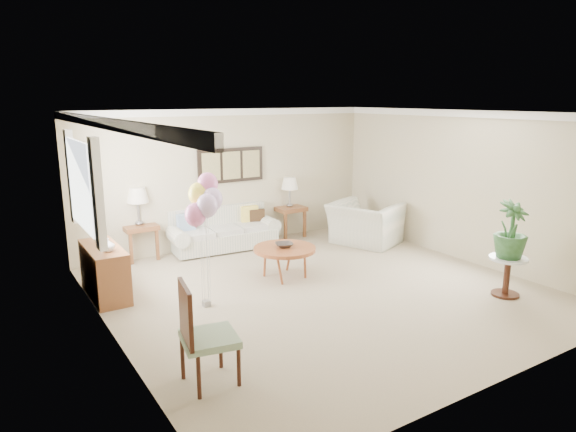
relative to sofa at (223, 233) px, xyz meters
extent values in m
plane|color=tan|center=(0.30, -2.78, -0.31)|extent=(6.00, 6.00, 0.00)
cube|color=#BCB29C|center=(0.30, 0.22, 0.99)|extent=(6.00, 0.04, 2.60)
cube|color=#BCB29C|center=(0.30, -5.78, 0.99)|extent=(6.00, 0.04, 2.60)
cube|color=#BCB29C|center=(-2.70, -2.78, 0.99)|extent=(0.04, 6.00, 2.60)
cube|color=#BCB29C|center=(3.30, -2.78, 0.99)|extent=(0.04, 6.00, 2.60)
cube|color=white|center=(0.30, -2.78, 2.28)|extent=(6.00, 6.00, 0.02)
cube|color=white|center=(0.30, 0.19, 2.23)|extent=(6.00, 0.06, 0.12)
cube|color=white|center=(-2.67, -2.78, 2.23)|extent=(0.06, 6.00, 0.12)
cube|color=white|center=(3.27, -2.78, 2.23)|extent=(0.06, 6.00, 0.12)
cube|color=white|center=(-2.68, -1.28, 1.34)|extent=(0.04, 1.40, 1.20)
cube|color=white|center=(-2.64, -2.13, 1.34)|extent=(0.10, 0.22, 1.40)
cube|color=white|center=(-2.64, -0.43, 1.34)|extent=(0.10, 0.22, 1.40)
cube|color=black|center=(0.30, 0.19, 1.24)|extent=(1.35, 0.04, 0.65)
cube|color=#8C8C59|center=(-0.12, 0.16, 1.24)|extent=(0.36, 0.02, 0.52)
cube|color=#8C8C59|center=(0.30, 0.16, 1.24)|extent=(0.36, 0.02, 0.52)
cube|color=#8C8C59|center=(0.72, 0.16, 1.24)|extent=(0.36, 0.02, 0.52)
cube|color=beige|center=(-0.01, -0.05, -0.12)|extent=(1.98, 0.92, 0.32)
cube|color=beige|center=(-0.01, 0.24, 0.24)|extent=(1.94, 0.32, 0.48)
cylinder|color=beige|center=(-0.93, -0.05, 0.09)|extent=(0.33, 0.81, 0.28)
cylinder|color=beige|center=(0.92, -0.05, 0.09)|extent=(0.33, 0.81, 0.28)
cube|color=silver|center=(-0.56, -0.10, 0.08)|extent=(0.57, 0.67, 0.11)
cube|color=silver|center=(-0.01, -0.10, 0.08)|extent=(0.57, 0.67, 0.11)
cube|color=silver|center=(0.55, -0.10, 0.08)|extent=(0.57, 0.67, 0.11)
cube|color=#839FC2|center=(-0.69, 0.05, 0.27)|extent=(0.33, 0.11, 0.33)
cube|color=#EED553|center=(0.61, 0.05, 0.27)|extent=(0.33, 0.11, 0.33)
cube|color=#392515|center=(0.74, -0.01, 0.22)|extent=(0.30, 0.09, 0.30)
cube|color=beige|center=(-0.01, -0.05, -0.29)|extent=(1.76, 0.70, 0.04)
cube|color=brown|center=(-1.50, 0.18, 0.28)|extent=(0.58, 0.52, 0.08)
cube|color=brown|center=(-1.73, -0.03, -0.04)|extent=(0.05, 0.05, 0.54)
cube|color=brown|center=(-1.27, -0.03, -0.04)|extent=(0.05, 0.05, 0.54)
cube|color=brown|center=(-1.73, 0.39, -0.04)|extent=(0.05, 0.05, 0.54)
cube|color=brown|center=(-1.27, 0.39, -0.04)|extent=(0.05, 0.05, 0.54)
cube|color=brown|center=(1.55, 0.06, 0.28)|extent=(0.58, 0.52, 0.08)
cube|color=brown|center=(1.32, -0.14, -0.04)|extent=(0.05, 0.05, 0.55)
cube|color=brown|center=(1.78, -0.14, -0.04)|extent=(0.05, 0.05, 0.55)
cube|color=brown|center=(1.32, 0.27, -0.04)|extent=(0.05, 0.05, 0.55)
cube|color=brown|center=(1.78, 0.27, -0.04)|extent=(0.05, 0.05, 0.55)
cylinder|color=gray|center=(-1.50, 0.18, 0.35)|extent=(0.15, 0.15, 0.07)
cylinder|color=gray|center=(-1.50, 0.18, 0.55)|extent=(0.04, 0.04, 0.33)
cone|color=silver|center=(-1.50, 0.18, 0.85)|extent=(0.37, 0.37, 0.26)
cylinder|color=gray|center=(1.55, 0.06, 0.35)|extent=(0.14, 0.14, 0.06)
cylinder|color=gray|center=(1.55, 0.06, 0.53)|extent=(0.04, 0.04, 0.30)
cone|color=silver|center=(1.55, 0.06, 0.80)|extent=(0.34, 0.34, 0.24)
cylinder|color=brown|center=(0.15, -2.00, 0.16)|extent=(0.99, 0.99, 0.05)
cylinder|color=brown|center=(0.38, -1.76, -0.09)|extent=(0.04, 0.04, 0.44)
cylinder|color=brown|center=(-0.09, -1.76, -0.09)|extent=(0.04, 0.04, 0.44)
cylinder|color=brown|center=(-0.09, -2.23, -0.09)|extent=(0.04, 0.04, 0.44)
cylinder|color=brown|center=(0.38, -2.23, -0.09)|extent=(0.04, 0.04, 0.44)
imported|color=#322B26|center=(0.14, -1.98, 0.22)|extent=(0.36, 0.36, 0.07)
imported|color=beige|center=(2.50, -1.18, 0.09)|extent=(1.46, 1.55, 0.81)
cylinder|color=silver|center=(2.45, -4.36, 0.25)|extent=(0.53, 0.53, 0.04)
cylinder|color=#37170C|center=(2.45, -4.36, -0.03)|extent=(0.09, 0.09, 0.53)
cylinder|color=#37170C|center=(2.45, -4.36, -0.31)|extent=(0.39, 0.39, 0.01)
imported|color=#20481C|center=(2.42, -4.37, 0.68)|extent=(0.50, 0.50, 0.82)
cube|color=#87A282|center=(-2.12, -4.23, 0.16)|extent=(0.61, 0.61, 0.07)
cylinder|color=#37170C|center=(-2.33, -4.44, -0.09)|extent=(0.04, 0.04, 0.44)
cylinder|color=#37170C|center=(-1.91, -4.44, -0.09)|extent=(0.04, 0.04, 0.44)
cylinder|color=#37170C|center=(-2.33, -4.02, -0.09)|extent=(0.04, 0.04, 0.44)
cylinder|color=#37170C|center=(-1.91, -4.02, -0.09)|extent=(0.04, 0.04, 0.44)
cube|color=#37170C|center=(-2.35, -4.23, 0.48)|extent=(0.13, 0.51, 0.58)
cube|color=brown|center=(-2.46, -1.28, 0.06)|extent=(0.45, 1.20, 0.74)
cube|color=#37170C|center=(-2.45, -1.58, 0.06)|extent=(0.46, 0.02, 0.70)
cube|color=#37170C|center=(-2.45, -0.98, 0.06)|extent=(0.46, 0.02, 0.70)
imported|color=silver|center=(-2.44, -1.56, 0.52)|extent=(0.19, 0.19, 0.18)
imported|color=beige|center=(-2.44, -1.04, 0.53)|extent=(0.24, 0.24, 0.19)
cube|color=gray|center=(-1.38, -2.41, -0.27)|extent=(0.10, 0.10, 0.08)
ellipsoid|color=pink|center=(-1.51, -2.46, 1.01)|extent=(0.28, 0.28, 0.32)
cylinder|color=silver|center=(-1.44, -2.43, 0.31)|extent=(0.01, 0.01, 1.08)
ellipsoid|color=#CDA8E1|center=(-1.26, -2.44, 1.19)|extent=(0.28, 0.28, 0.32)
cylinder|color=silver|center=(-1.32, -2.42, 0.40)|extent=(0.01, 0.01, 1.26)
ellipsoid|color=#FDEA48|center=(-1.39, -2.31, 1.25)|extent=(0.28, 0.28, 0.32)
cylinder|color=silver|center=(-1.39, -2.36, 0.43)|extent=(0.01, 0.01, 1.32)
ellipsoid|color=pink|center=(-1.26, -2.32, 1.37)|extent=(0.28, 0.28, 0.32)
cylinder|color=silver|center=(-1.32, -2.36, 0.49)|extent=(0.01, 0.01, 1.44)
ellipsoid|color=#CDA8E1|center=(-1.37, -2.53, 1.13)|extent=(0.28, 0.28, 0.32)
cylinder|color=silver|center=(-1.38, -2.47, 0.37)|extent=(0.01, 0.01, 1.20)
camera|label=1|loc=(-3.96, -8.59, 2.49)|focal=32.00mm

